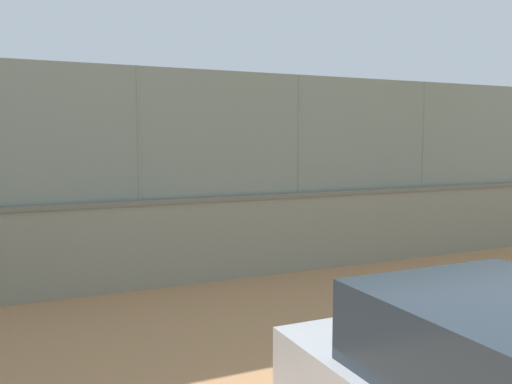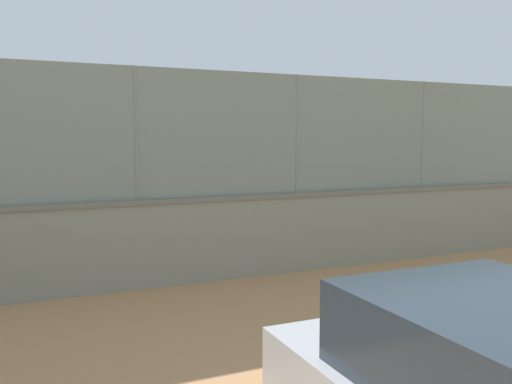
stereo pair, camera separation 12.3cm
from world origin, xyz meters
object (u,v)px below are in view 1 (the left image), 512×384
at_px(player_foreground_swinging, 167,186).
at_px(sports_ball, 388,232).
at_px(player_near_wall_returning, 378,192).
at_px(player_crossing_court, 150,201).

relative_size(player_foreground_swinging, sports_ball, 18.24).
bearing_deg(player_near_wall_returning, player_crossing_court, -7.06).
distance_m(player_near_wall_returning, player_foreground_swinging, 7.34).
xyz_separation_m(player_near_wall_returning, sports_ball, (1.44, 2.19, -0.82)).
distance_m(player_foreground_swinging, sports_ball, 8.24).
relative_size(player_near_wall_returning, player_foreground_swinging, 0.98).
bearing_deg(player_near_wall_returning, sports_ball, 56.70).
xyz_separation_m(player_crossing_court, sports_ball, (-5.66, 3.07, -0.83)).
height_order(player_crossing_court, sports_ball, player_crossing_court).
distance_m(player_crossing_court, sports_ball, 6.49).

